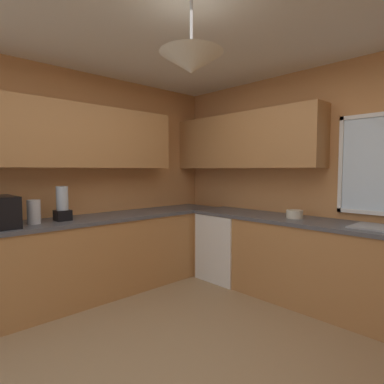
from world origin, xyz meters
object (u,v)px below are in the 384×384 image
at_px(bowl, 295,214).
at_px(blender_appliance, 62,205).
at_px(dishwasher, 227,246).
at_px(kettle, 34,212).

height_order(bowl, blender_appliance, blender_appliance).
relative_size(dishwasher, bowl, 4.76).
xyz_separation_m(kettle, blender_appliance, (-0.02, 0.29, 0.04)).
height_order(kettle, blender_appliance, blender_appliance).
bearing_deg(bowl, dishwasher, -178.16).
xyz_separation_m(dishwasher, bowl, (0.93, 0.03, 0.52)).
distance_m(bowl, blender_appliance, 2.49).
xyz_separation_m(bowl, blender_appliance, (-1.59, -1.92, 0.12)).
bearing_deg(blender_appliance, kettle, -86.02).
bearing_deg(blender_appliance, dishwasher, 70.71).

